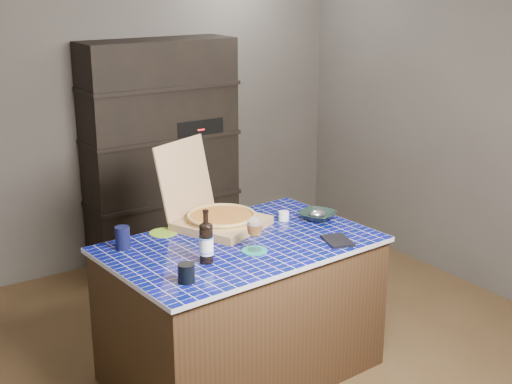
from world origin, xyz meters
TOP-DOWN VIEW (x-y plane):
  - room at (0.00, 0.00)m, footprint 3.50×3.50m
  - shelving_unit at (0.00, 1.53)m, footprint 1.20×0.41m
  - kitchen_island at (-0.40, -0.27)m, footprint 1.57×1.06m
  - pizza_box at (-0.37, 0.03)m, footprint 0.63×0.68m
  - mead_bottle at (-0.70, -0.41)m, footprint 0.08×0.08m
  - teal_trivet at (-0.40, -0.42)m, footprint 0.14×0.14m
  - wine_glass at (-0.40, -0.42)m, footprint 0.09×0.09m
  - tumbler at (-0.91, -0.57)m, footprint 0.09×0.09m
  - dvd_case at (0.06, -0.56)m, footprint 0.19×0.22m
  - bowl at (0.21, -0.20)m, footprint 0.28×0.28m
  - foil_contents at (0.21, -0.20)m, footprint 0.11×0.09m
  - white_jar at (0.03, -0.10)m, footprint 0.06×0.06m
  - navy_cup at (-0.99, 0.01)m, footprint 0.08×0.08m
  - green_trivet at (-0.69, 0.11)m, footprint 0.17×0.17m

SIDE VIEW (x-z plane):
  - kitchen_island at x=-0.40m, z-range 0.00..0.83m
  - green_trivet at x=-0.69m, z-range 0.82..0.83m
  - teal_trivet at x=-0.40m, z-range 0.82..0.83m
  - dvd_case at x=0.06m, z-range 0.82..0.84m
  - bowl at x=0.21m, z-range 0.82..0.88m
  - white_jar at x=0.03m, z-range 0.82..0.88m
  - foil_contents at x=0.21m, z-range 0.84..0.89m
  - tumbler at x=-0.91m, z-range 0.82..0.92m
  - navy_cup at x=-0.99m, z-range 0.82..0.95m
  - pizza_box at x=-0.37m, z-range 0.65..1.14m
  - shelving_unit at x=0.00m, z-range 0.00..1.80m
  - mead_bottle at x=-0.70m, z-range 0.79..1.08m
  - wine_glass at x=-0.40m, z-range 0.87..1.06m
  - room at x=0.00m, z-range -0.50..3.00m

